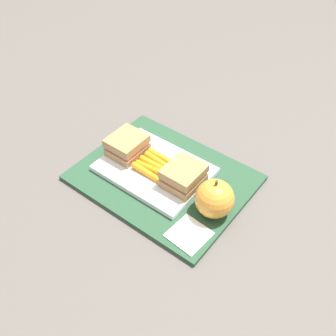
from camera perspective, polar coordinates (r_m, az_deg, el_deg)
name	(u,v)px	position (r m, az deg, el deg)	size (l,w,h in m)	color
ground_plane	(164,179)	(0.87, -0.65, -1.64)	(2.40, 2.40, 0.00)	#56514C
lunchbag_mat	(163,178)	(0.86, -0.66, -1.40)	(0.36, 0.28, 0.01)	#284C33
food_tray	(155,169)	(0.87, -1.96, -0.17)	(0.23, 0.17, 0.01)	white
sandwich_half_left	(127,145)	(0.89, -5.92, 3.28)	(0.07, 0.08, 0.04)	#9E7A4C
sandwich_half_right	(184,176)	(0.81, 2.26, -1.12)	(0.07, 0.08, 0.04)	#9E7A4C
carrot_sticks_bundle	(154,165)	(0.86, -1.96, 0.45)	(0.08, 0.07, 0.02)	orange
apple	(214,199)	(0.77, 6.72, -4.41)	(0.08, 0.08, 0.09)	gold
paper_napkin	(189,234)	(0.76, 3.04, -9.55)	(0.07, 0.07, 0.00)	white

